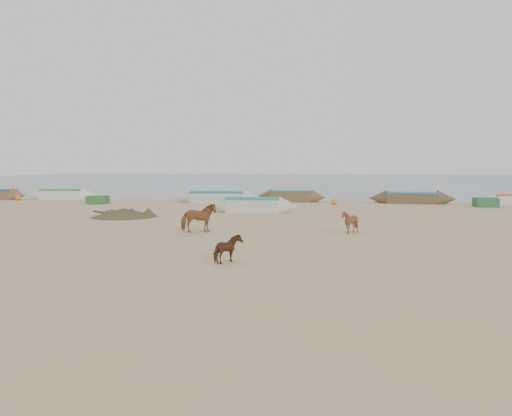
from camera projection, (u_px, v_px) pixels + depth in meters
The scene contains 9 objects.
ground at pixel (244, 244), 18.72m from camera, with size 140.00×140.00×0.00m, color tan.
sea at pixel (300, 180), 99.89m from camera, with size 160.00×160.00×0.00m, color slate.
cow_adult at pixel (198, 218), 21.76m from camera, with size 0.69×1.51×1.27m, color brown.
calf_front at pixel (350, 222), 21.54m from camera, with size 0.81×0.91×1.00m, color brown.
calf_right at pixel (229, 249), 14.98m from camera, with size 0.83×0.71×0.84m, color #522F1A.
near_canoe at pixel (253, 205), 30.92m from camera, with size 5.65×1.23×0.93m, color beige, non-canonical shape.
debris_pile at pixel (124, 212), 28.29m from camera, with size 3.66×3.66×0.51m, color brown.
waterline_canoes at pixel (285, 197), 39.32m from camera, with size 56.34×3.54×0.89m.
beach_clutter at pixel (340, 201), 37.08m from camera, with size 45.87×4.38×0.64m.
Camera 1 is at (2.56, -18.37, 2.95)m, focal length 35.00 mm.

